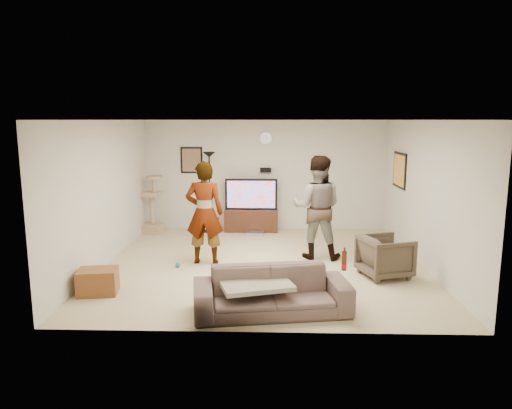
{
  "coord_description": "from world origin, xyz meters",
  "views": [
    {
      "loc": [
        0.1,
        -8.03,
        2.49
      ],
      "look_at": [
        -0.15,
        0.2,
        1.02
      ],
      "focal_mm": 33.09,
      "sensor_mm": 36.0,
      "label": 1
    }
  ],
  "objects_px": {
    "floor_lamp": "(210,193)",
    "cat_tree": "(152,204)",
    "person_left": "(205,213)",
    "sofa": "(272,291)",
    "armchair": "(385,257)",
    "tv": "(251,194)",
    "side_table": "(98,281)",
    "beer_bottle": "(344,261)",
    "person_right": "(317,207)",
    "tv_stand": "(251,220)"
  },
  "relations": [
    {
      "from": "beer_bottle",
      "to": "person_left",
      "type": "bearing_deg",
      "value": 134.03
    },
    {
      "from": "tv_stand",
      "to": "cat_tree",
      "type": "relative_size",
      "value": 0.93
    },
    {
      "from": "floor_lamp",
      "to": "beer_bottle",
      "type": "distance_m",
      "value": 5.11
    },
    {
      "from": "floor_lamp",
      "to": "armchair",
      "type": "distance_m",
      "value": 4.46
    },
    {
      "from": "armchair",
      "to": "side_table",
      "type": "height_order",
      "value": "armchair"
    },
    {
      "from": "side_table",
      "to": "tv",
      "type": "bearing_deg",
      "value": 62.84
    },
    {
      "from": "armchair",
      "to": "person_left",
      "type": "bearing_deg",
      "value": 60.08
    },
    {
      "from": "person_left",
      "to": "armchair",
      "type": "distance_m",
      "value": 3.12
    },
    {
      "from": "tv_stand",
      "to": "sofa",
      "type": "height_order",
      "value": "sofa"
    },
    {
      "from": "tv",
      "to": "side_table",
      "type": "xyz_separation_m",
      "value": [
        -2.08,
        -4.05,
        -0.67
      ]
    },
    {
      "from": "beer_bottle",
      "to": "cat_tree",
      "type": "bearing_deg",
      "value": 129.1
    },
    {
      "from": "armchair",
      "to": "person_right",
      "type": "bearing_deg",
      "value": 26.06
    },
    {
      "from": "armchair",
      "to": "floor_lamp",
      "type": "bearing_deg",
      "value": 29.02
    },
    {
      "from": "floor_lamp",
      "to": "cat_tree",
      "type": "height_order",
      "value": "floor_lamp"
    },
    {
      "from": "person_right",
      "to": "side_table",
      "type": "height_order",
      "value": "person_right"
    },
    {
      "from": "person_right",
      "to": "tv_stand",
      "type": "bearing_deg",
      "value": -49.63
    },
    {
      "from": "armchair",
      "to": "side_table",
      "type": "xyz_separation_m",
      "value": [
        -4.36,
        -0.89,
        -0.15
      ]
    },
    {
      "from": "beer_bottle",
      "to": "person_right",
      "type": "bearing_deg",
      "value": 92.34
    },
    {
      "from": "sofa",
      "to": "side_table",
      "type": "xyz_separation_m",
      "value": [
        -2.53,
        0.62,
        -0.11
      ]
    },
    {
      "from": "sofa",
      "to": "armchair",
      "type": "relative_size",
      "value": 2.75
    },
    {
      "from": "tv_stand",
      "to": "cat_tree",
      "type": "height_order",
      "value": "cat_tree"
    },
    {
      "from": "tv_stand",
      "to": "side_table",
      "type": "xyz_separation_m",
      "value": [
        -2.08,
        -4.05,
        -0.07
      ]
    },
    {
      "from": "person_left",
      "to": "person_right",
      "type": "relative_size",
      "value": 0.96
    },
    {
      "from": "tv_stand",
      "to": "person_left",
      "type": "xyz_separation_m",
      "value": [
        -0.72,
        -2.5,
        0.65
      ]
    },
    {
      "from": "tv",
      "to": "armchair",
      "type": "relative_size",
      "value": 1.6
    },
    {
      "from": "floor_lamp",
      "to": "side_table",
      "type": "distance_m",
      "value": 4.16
    },
    {
      "from": "floor_lamp",
      "to": "sofa",
      "type": "distance_m",
      "value": 4.8
    },
    {
      "from": "person_left",
      "to": "sofa",
      "type": "relative_size",
      "value": 0.9
    },
    {
      "from": "tv_stand",
      "to": "person_right",
      "type": "relative_size",
      "value": 0.64
    },
    {
      "from": "cat_tree",
      "to": "person_left",
      "type": "distance_m",
      "value": 2.71
    },
    {
      "from": "floor_lamp",
      "to": "person_right",
      "type": "height_order",
      "value": "person_right"
    },
    {
      "from": "floor_lamp",
      "to": "side_table",
      "type": "xyz_separation_m",
      "value": [
        -1.15,
        -3.93,
        -0.72
      ]
    },
    {
      "from": "floor_lamp",
      "to": "person_left",
      "type": "relative_size",
      "value": 1.0
    },
    {
      "from": "person_left",
      "to": "cat_tree",
      "type": "bearing_deg",
      "value": -56.16
    },
    {
      "from": "tv_stand",
      "to": "person_left",
      "type": "distance_m",
      "value": 2.68
    },
    {
      "from": "person_left",
      "to": "tv",
      "type": "bearing_deg",
      "value": -105.74
    },
    {
      "from": "tv",
      "to": "person_left",
      "type": "xyz_separation_m",
      "value": [
        -0.72,
        -2.5,
        0.06
      ]
    },
    {
      "from": "tv_stand",
      "to": "person_right",
      "type": "distance_m",
      "value": 2.55
    },
    {
      "from": "person_left",
      "to": "side_table",
      "type": "relative_size",
      "value": 3.29
    },
    {
      "from": "cat_tree",
      "to": "sofa",
      "type": "relative_size",
      "value": 0.64
    },
    {
      "from": "armchair",
      "to": "tv_stand",
      "type": "bearing_deg",
      "value": 18.35
    },
    {
      "from": "tv",
      "to": "person_right",
      "type": "distance_m",
      "value": 2.46
    },
    {
      "from": "person_right",
      "to": "sofa",
      "type": "height_order",
      "value": "person_right"
    },
    {
      "from": "cat_tree",
      "to": "floor_lamp",
      "type": "bearing_deg",
      "value": 6.07
    },
    {
      "from": "person_left",
      "to": "sofa",
      "type": "xyz_separation_m",
      "value": [
        1.17,
        -2.17,
        -0.61
      ]
    },
    {
      "from": "floor_lamp",
      "to": "person_left",
      "type": "height_order",
      "value": "person_left"
    },
    {
      "from": "tv",
      "to": "cat_tree",
      "type": "relative_size",
      "value": 0.9
    },
    {
      "from": "person_left",
      "to": "person_right",
      "type": "bearing_deg",
      "value": -168.46
    },
    {
      "from": "tv_stand",
      "to": "person_left",
      "type": "height_order",
      "value": "person_left"
    },
    {
      "from": "armchair",
      "to": "beer_bottle",
      "type": "bearing_deg",
      "value": 131.69
    }
  ]
}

